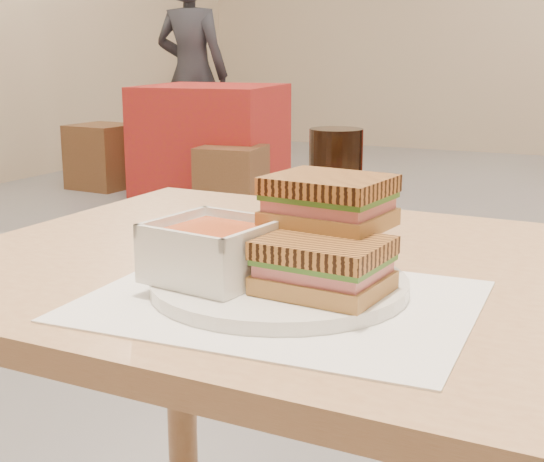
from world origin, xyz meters
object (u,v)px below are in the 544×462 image
at_px(main_table, 431,374).
at_px(bg_chair_0r, 232,180).
at_px(soup_bowl, 213,253).
at_px(bg_table_0, 212,142).
at_px(panini_lower, 324,265).
at_px(bg_chair_0l, 103,156).
at_px(plate, 280,284).
at_px(cola_glass, 335,186).
at_px(patron_a, 192,74).

bearing_deg(main_table, bg_chair_0r, 122.04).
relative_size(soup_bowl, bg_table_0, 0.14).
xyz_separation_m(panini_lower, bg_chair_0l, (-3.25, 3.81, -0.56)).
height_order(plate, soup_bowl, soup_bowl).
distance_m(main_table, cola_glass, 0.28).
bearing_deg(bg_chair_0l, bg_chair_0r, -17.02).
relative_size(bg_table_0, patron_a, 0.60).
xyz_separation_m(bg_chair_0r, patron_a, (-0.88, 1.00, 0.60)).
relative_size(main_table, cola_glass, 8.06).
height_order(main_table, bg_table_0, bg_table_0).
bearing_deg(bg_chair_0l, main_table, -47.75).
bearing_deg(bg_chair_0l, patron_a, 56.80).
bearing_deg(plate, bg_chair_0r, 119.38).
height_order(main_table, plate, plate).
bearing_deg(soup_bowl, panini_lower, 3.86).
bearing_deg(panini_lower, bg_table_0, 121.47).
bearing_deg(cola_glass, patron_a, 123.58).
relative_size(cola_glass, bg_table_0, 0.16).
bearing_deg(main_table, soup_bowl, -142.72).
height_order(bg_table_0, patron_a, patron_a).
relative_size(plate, bg_chair_0r, 0.65).
height_order(panini_lower, bg_chair_0l, panini_lower).
distance_m(main_table, plate, 0.22).
bearing_deg(bg_table_0, soup_bowl, -59.92).
relative_size(panini_lower, cola_glass, 0.85).
relative_size(cola_glass, bg_chair_0r, 0.36).
bearing_deg(patron_a, bg_chair_0l, -123.20).
bearing_deg(main_table, bg_chair_0l, 132.25).
relative_size(plate, bg_table_0, 0.28).
bearing_deg(plate, patron_a, 122.42).
xyz_separation_m(main_table, bg_chair_0r, (-2.05, 3.27, -0.43)).
xyz_separation_m(bg_table_0, patron_a, (-0.51, 0.60, 0.43)).
distance_m(plate, patron_a, 5.21).
bearing_deg(soup_bowl, bg_table_0, 120.08).
height_order(cola_glass, bg_table_0, cola_glass).
bearing_deg(soup_bowl, patron_a, 121.66).
height_order(cola_glass, patron_a, patron_a).
xyz_separation_m(soup_bowl, cola_glass, (0.03, 0.27, 0.03)).
relative_size(plate, panini_lower, 2.13).
bearing_deg(bg_table_0, patron_a, 130.59).
bearing_deg(panini_lower, main_table, 61.26).
relative_size(bg_chair_0l, patron_a, 0.29).
distance_m(plate, cola_glass, 0.24).
xyz_separation_m(main_table, panini_lower, (-0.08, -0.14, 0.16)).
height_order(bg_chair_0l, bg_chair_0r, bg_chair_0l).
bearing_deg(cola_glass, bg_chair_0r, 120.78).
distance_m(plate, panini_lower, 0.07).
bearing_deg(bg_chair_0r, plate, -60.62).
bearing_deg(main_table, cola_glass, 145.50).
distance_m(bg_table_0, bg_chair_0l, 0.92).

